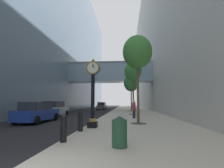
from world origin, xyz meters
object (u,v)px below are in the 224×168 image
object	(u,v)px
bollard_second	(81,120)
pedestrian_walking	(134,109)
trash_bin	(119,131)
street_tree_mid_near	(133,72)
car_grey_near	(102,106)
street_tree_mid_far	(131,83)
bollard_nearest	(64,127)
street_clock	(93,89)
street_tree_near	(137,53)
car_blue_far	(37,112)
car_silver_mid	(54,109)

from	to	relation	value
bollard_second	pedestrian_walking	bearing A→B (deg)	67.60
bollard_second	trash_bin	world-z (taller)	bollard_second
street_tree_mid_near	car_grey_near	bearing A→B (deg)	110.52
bollard_second	trash_bin	xyz separation A→B (m)	(2.16, -3.06, -0.01)
pedestrian_walking	car_grey_near	xyz separation A→B (m)	(-6.04, 21.17, -0.26)
street_tree_mid_far	bollard_nearest	bearing A→B (deg)	-97.88
street_tree_mid_near	trash_bin	bearing A→B (deg)	-94.04
street_clock	trash_bin	distance (m)	5.08
street_tree_near	car_blue_far	bearing A→B (deg)	170.86
street_tree_mid_far	car_grey_near	world-z (taller)	street_tree_mid_far
street_tree_mid_near	car_silver_mid	distance (m)	10.29
street_tree_mid_far	trash_bin	bearing A→B (deg)	-92.57
street_clock	pedestrian_walking	xyz separation A→B (m)	(2.74, 6.18, -1.39)
bollard_nearest	street_tree_mid_far	bearing A→B (deg)	82.12
pedestrian_walking	car_silver_mid	xyz separation A→B (m)	(-8.88, 2.66, -0.20)
pedestrian_walking	street_clock	bearing A→B (deg)	-113.91
street_tree_mid_near	car_blue_far	xyz separation A→B (m)	(-8.17, -7.41, -4.58)
trash_bin	car_blue_far	bearing A→B (deg)	132.07
bollard_nearest	car_silver_mid	size ratio (longest dim) A/B	0.24
street_tree_mid_near	trash_bin	world-z (taller)	street_tree_mid_near
car_blue_far	pedestrian_walking	bearing A→B (deg)	18.85
street_tree_mid_far	car_silver_mid	bearing A→B (deg)	-129.99
street_clock	trash_bin	xyz separation A→B (m)	(1.80, -4.42, -1.76)
street_tree_near	pedestrian_walking	distance (m)	5.87
street_tree_mid_far	car_silver_mid	xyz separation A→B (m)	(-9.01, -10.74, -4.03)
bollard_nearest	car_grey_near	bearing A→B (deg)	95.37
bollard_second	street_tree_near	world-z (taller)	street_tree_near
bollard_nearest	car_silver_mid	xyz separation A→B (m)	(-5.77, 12.69, 0.15)
street_tree_mid_far	pedestrian_walking	size ratio (longest dim) A/B	3.61
bollard_nearest	street_tree_mid_near	xyz separation A→B (m)	(3.24, 14.70, 4.69)
trash_bin	pedestrian_walking	xyz separation A→B (m)	(0.94, 10.60, 0.37)
street_clock	car_silver_mid	xyz separation A→B (m)	(-6.13, 8.84, -1.59)
street_clock	car_blue_far	distance (m)	6.52
street_tree_mid_near	car_blue_far	size ratio (longest dim) A/B	1.38
street_clock	car_grey_near	size ratio (longest dim) A/B	0.93
bollard_nearest	trash_bin	size ratio (longest dim) A/B	1.00
street_tree_mid_far	car_blue_far	distance (m)	18.54
street_tree_mid_near	trash_bin	distance (m)	16.01
street_tree_near	street_tree_mid_far	world-z (taller)	street_tree_near
street_tree_mid_far	trash_bin	distance (m)	24.38
street_tree_mid_near	bollard_second	bearing A→B (deg)	-104.87
street_tree_near	car_grey_near	distance (m)	26.36
street_tree_mid_near	car_silver_mid	world-z (taller)	street_tree_mid_near
bollard_nearest	pedestrian_walking	distance (m)	10.51
pedestrian_walking	bollard_second	bearing A→B (deg)	-112.40
street_tree_near	pedestrian_walking	size ratio (longest dim) A/B	3.75
trash_bin	car_blue_far	world-z (taller)	car_blue_far
street_clock	bollard_nearest	xyz separation A→B (m)	(-0.37, -3.85, -1.74)
street_clock	car_blue_far	size ratio (longest dim) A/B	0.89
street_tree_near	street_tree_mid_far	size ratio (longest dim) A/B	1.04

